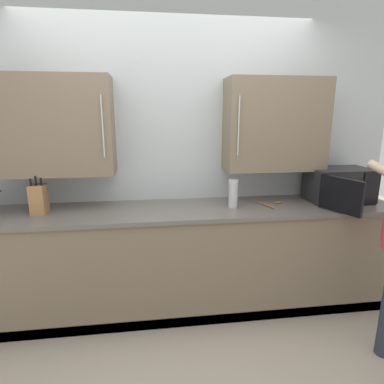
{
  "coord_description": "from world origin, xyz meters",
  "views": [
    {
      "loc": [
        -0.19,
        -1.87,
        1.7
      ],
      "look_at": [
        0.15,
        0.66,
        1.07
      ],
      "focal_mm": 30.04,
      "sensor_mm": 36.0,
      "label": 1
    }
  ],
  "objects_px": {
    "wooden_spoon": "(272,203)",
    "knife_block": "(39,199)",
    "microwave_oven": "(336,185)",
    "thermos_flask": "(233,194)"
  },
  "relations": [
    {
      "from": "microwave_oven",
      "to": "thermos_flask",
      "type": "relative_size",
      "value": 2.99
    },
    {
      "from": "thermos_flask",
      "to": "knife_block",
      "type": "height_order",
      "value": "knife_block"
    },
    {
      "from": "wooden_spoon",
      "to": "knife_block",
      "type": "bearing_deg",
      "value": 179.82
    },
    {
      "from": "wooden_spoon",
      "to": "knife_block",
      "type": "xyz_separation_m",
      "value": [
        -1.93,
        0.01,
        0.11
      ]
    },
    {
      "from": "knife_block",
      "to": "thermos_flask",
      "type": "bearing_deg",
      "value": -1.72
    },
    {
      "from": "microwave_oven",
      "to": "thermos_flask",
      "type": "xyz_separation_m",
      "value": [
        -0.97,
        -0.07,
        -0.03
      ]
    },
    {
      "from": "thermos_flask",
      "to": "knife_block",
      "type": "relative_size",
      "value": 0.78
    },
    {
      "from": "microwave_oven",
      "to": "wooden_spoon",
      "type": "xyz_separation_m",
      "value": [
        -0.6,
        -0.02,
        -0.14
      ]
    },
    {
      "from": "knife_block",
      "to": "wooden_spoon",
      "type": "bearing_deg",
      "value": -0.18
    },
    {
      "from": "microwave_oven",
      "to": "wooden_spoon",
      "type": "bearing_deg",
      "value": -177.71
    }
  ]
}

